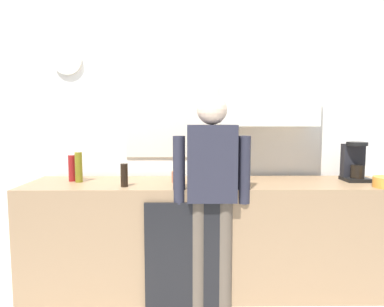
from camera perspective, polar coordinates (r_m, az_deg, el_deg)
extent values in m
plane|color=silver|center=(2.82, 3.23, -24.39)|extent=(8.00, 8.00, 0.00)
cube|color=#937251|center=(2.91, 2.86, -13.67)|extent=(2.99, 0.64, 0.90)
cube|color=black|center=(2.61, -1.64, -17.05)|extent=(0.56, 0.02, 0.81)
cube|color=white|center=(3.18, 2.46, 3.60)|extent=(4.59, 0.10, 2.60)
cube|color=beige|center=(3.11, -3.37, 6.37)|extent=(0.86, 0.02, 0.76)
cube|color=#8CA5C6|center=(3.12, -3.37, 6.36)|extent=(0.80, 0.02, 0.70)
cube|color=silver|center=(3.05, 12.63, 10.96)|extent=(0.84, 0.32, 0.68)
cylinder|color=silver|center=(3.33, -20.43, 14.63)|extent=(0.26, 0.03, 0.26)
cube|color=black|center=(3.16, 25.99, -3.94)|extent=(0.20, 0.20, 0.03)
cube|color=black|center=(3.19, 25.62, -1.02)|extent=(0.18, 0.08, 0.28)
cylinder|color=black|center=(3.12, 26.29, -2.76)|extent=(0.11, 0.11, 0.11)
cylinder|color=black|center=(3.13, 26.22, 1.49)|extent=(0.17, 0.17, 0.03)
cylinder|color=maroon|center=(3.00, -19.66, -2.35)|extent=(0.06, 0.06, 0.22)
cylinder|color=olive|center=(2.92, -18.69, -2.22)|extent=(0.06, 0.06, 0.25)
cylinder|color=black|center=(2.64, -11.44, -3.62)|extent=(0.06, 0.06, 0.18)
cylinder|color=#B26647|center=(2.78, -2.67, -3.98)|extent=(0.08, 0.08, 0.09)
cylinder|color=green|center=(2.57, 1.62, -4.09)|extent=(0.06, 0.06, 0.15)
cone|color=white|center=(2.56, 1.63, -2.10)|extent=(0.02, 0.02, 0.03)
cylinder|color=brown|center=(2.64, 1.01, -16.69)|extent=(0.12, 0.12, 0.82)
cylinder|color=brown|center=(2.65, 5.53, -16.60)|extent=(0.12, 0.12, 0.82)
cube|color=#262633|center=(2.46, 3.37, -1.64)|extent=(0.36, 0.20, 0.56)
sphere|color=beige|center=(2.45, 3.42, 7.46)|extent=(0.22, 0.22, 0.22)
cylinder|color=#262633|center=(2.47, -2.22, -2.80)|extent=(0.09, 0.09, 0.50)
cylinder|color=#262633|center=(2.50, 8.86, -2.75)|extent=(0.09, 0.09, 0.50)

